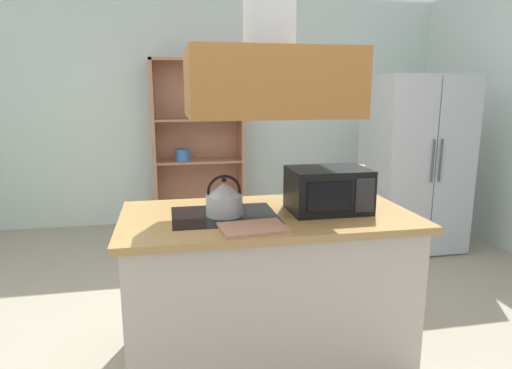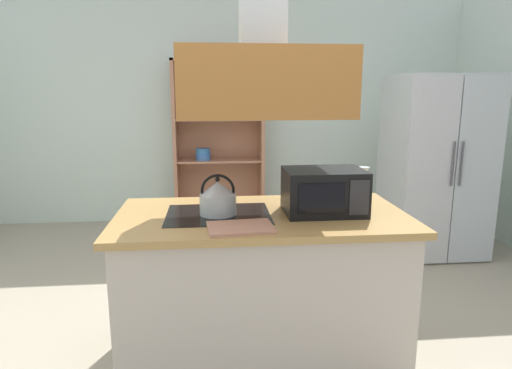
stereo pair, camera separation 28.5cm
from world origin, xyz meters
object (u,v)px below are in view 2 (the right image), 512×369
object	(u,v)px
refrigerator	(435,166)
kettle	(218,198)
microwave	(324,191)
dish_cabinet	(219,153)
cutting_board	(241,228)
wine_glass_on_counter	(364,175)

from	to	relation	value
refrigerator	kettle	world-z (taller)	refrigerator
microwave	dish_cabinet	bearing A→B (deg)	101.28
dish_cabinet	kettle	size ratio (longest dim) A/B	8.26
dish_cabinet	cutting_board	bearing A→B (deg)	-88.79
kettle	cutting_board	distance (m)	0.33
refrigerator	wine_glass_on_counter	size ratio (longest dim) A/B	8.52
microwave	wine_glass_on_counter	xyz separation A→B (m)	(0.36, 0.36, 0.02)
dish_cabinet	wine_glass_on_counter	xyz separation A→B (m)	(0.94, -2.51, 0.18)
dish_cabinet	kettle	xyz separation A→B (m)	(-0.05, -2.86, 0.13)
kettle	wine_glass_on_counter	xyz separation A→B (m)	(0.98, 0.34, 0.05)
kettle	wine_glass_on_counter	world-z (taller)	kettle
refrigerator	dish_cabinet	world-z (taller)	dish_cabinet
dish_cabinet	wine_glass_on_counter	distance (m)	2.69
cutting_board	wine_glass_on_counter	distance (m)	1.09
kettle	cutting_board	size ratio (longest dim) A/B	0.70
refrigerator	dish_cabinet	bearing A→B (deg)	149.43
cutting_board	wine_glass_on_counter	bearing A→B (deg)	36.24
cutting_board	microwave	size ratio (longest dim) A/B	0.74
kettle	microwave	world-z (taller)	microwave
kettle	dish_cabinet	bearing A→B (deg)	89.07
refrigerator	dish_cabinet	size ratio (longest dim) A/B	0.90
cutting_board	wine_glass_on_counter	xyz separation A→B (m)	(0.87, 0.64, 0.14)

